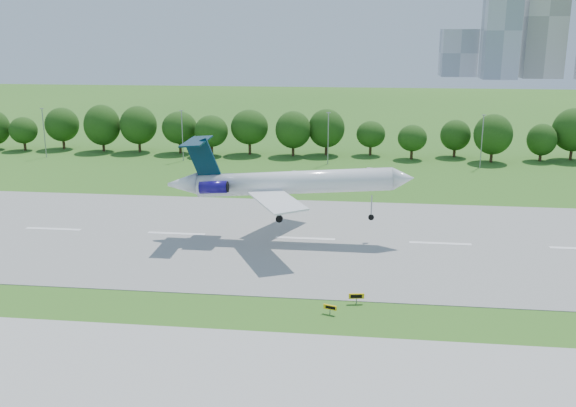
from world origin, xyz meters
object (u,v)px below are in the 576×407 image
object	(u,v)px
service_vehicle_b	(371,170)
airliner	(281,182)
taxi_sign_left	(330,307)
service_vehicle_a	(206,159)

from	to	relation	value
service_vehicle_b	airliner	bearing A→B (deg)	-178.85
airliner	service_vehicle_b	bearing A→B (deg)	72.82
airliner	taxi_sign_left	bearing A→B (deg)	-72.69
service_vehicle_a	service_vehicle_b	bearing A→B (deg)	-116.44
airliner	service_vehicle_a	bearing A→B (deg)	113.17
service_vehicle_b	taxi_sign_left	bearing A→B (deg)	-166.73
service_vehicle_b	service_vehicle_a	bearing A→B (deg)	95.04
airliner	service_vehicle_a	size ratio (longest dim) A/B	10.58
airliner	service_vehicle_b	size ratio (longest dim) A/B	9.68
taxi_sign_left	service_vehicle_a	size ratio (longest dim) A/B	0.43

